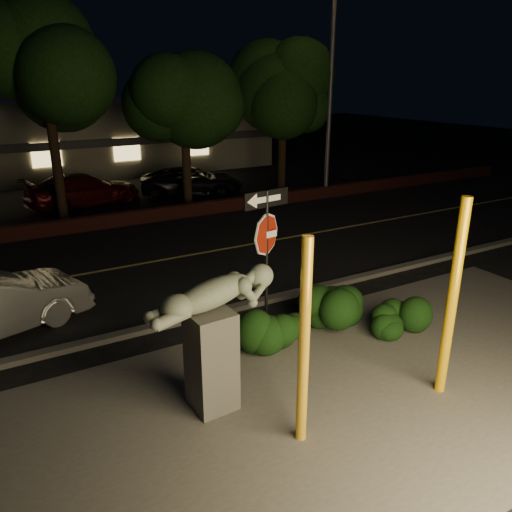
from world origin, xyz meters
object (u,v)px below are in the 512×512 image
at_px(streetlight, 329,63).
at_px(parked_car_dark, 192,182).
at_px(sculpture, 213,329).
at_px(parked_car_darkred, 84,190).
at_px(yellow_pole_right, 452,300).
at_px(signpost, 267,235).
at_px(yellow_pole_left, 304,345).

bearing_deg(streetlight, parked_car_dark, 126.61).
distance_m(sculpture, streetlight, 16.37).
bearing_deg(parked_car_darkred, yellow_pole_right, 177.97).
distance_m(yellow_pole_right, signpost, 3.68).
bearing_deg(parked_car_darkred, signpost, 173.31).
height_order(yellow_pole_right, streetlight, streetlight).
relative_size(yellow_pole_right, streetlight, 0.36).
height_order(yellow_pole_left, yellow_pole_right, yellow_pole_right).
relative_size(sculpture, parked_car_darkred, 0.50).
distance_m(sculpture, parked_car_dark, 15.98).
bearing_deg(yellow_pole_left, yellow_pole_right, -3.55).
distance_m(streetlight, parked_car_darkred, 11.64).
bearing_deg(yellow_pole_right, signpost, 116.46).
relative_size(streetlight, parked_car_dark, 2.08).
distance_m(yellow_pole_right, streetlight, 15.45).
bearing_deg(streetlight, signpost, -151.65).
bearing_deg(signpost, yellow_pole_right, -71.09).
bearing_deg(parked_car_dark, sculpture, -178.36).
xyz_separation_m(yellow_pole_left, signpost, (1.21, 3.09, 0.61)).
relative_size(yellow_pole_left, parked_car_dark, 0.70).
bearing_deg(signpost, yellow_pole_left, -118.89).
height_order(parked_car_darkred, parked_car_dark, parked_car_darkred).
distance_m(sculpture, parked_car_darkred, 15.27).
distance_m(yellow_pole_left, parked_car_darkred, 16.64).
relative_size(yellow_pole_left, sculpture, 1.38).
distance_m(signpost, parked_car_darkred, 13.64).
xyz_separation_m(yellow_pole_right, streetlight, (7.19, 13.08, 3.99)).
bearing_deg(yellow_pole_left, parked_car_dark, 72.93).
relative_size(streetlight, parked_car_darkred, 2.03).
bearing_deg(sculpture, parked_car_dark, 65.27).
bearing_deg(sculpture, parked_car_darkred, 82.77).
bearing_deg(signpost, sculpture, -147.13).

